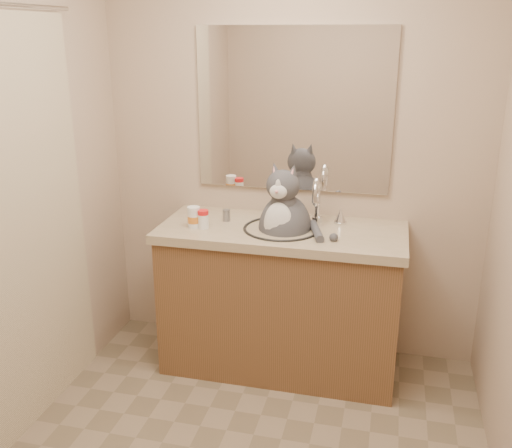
{
  "coord_description": "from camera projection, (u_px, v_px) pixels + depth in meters",
  "views": [
    {
      "loc": [
        0.56,
        -1.92,
        1.86
      ],
      "look_at": [
        -0.07,
        0.65,
        0.97
      ],
      "focal_mm": 40.0,
      "sensor_mm": 36.0,
      "label": 1
    }
  ],
  "objects": [
    {
      "name": "mirror",
      "position": [
        293.0,
        110.0,
        3.16
      ],
      "size": [
        1.1,
        0.02,
        0.9
      ],
      "primitive_type": "cube",
      "color": "white",
      "rests_on": "room"
    },
    {
      "name": "grey_canister",
      "position": [
        226.0,
        215.0,
        3.21
      ],
      "size": [
        0.05,
        0.05,
        0.07
      ],
      "rotation": [
        0.0,
        0.0,
        -0.15
      ],
      "color": "gray",
      "rests_on": "vanity"
    },
    {
      "name": "pill_bottle_redcap",
      "position": [
        203.0,
        219.0,
        3.08
      ],
      "size": [
        0.08,
        0.08,
        0.1
      ],
      "rotation": [
        0.0,
        0.0,
        0.36
      ],
      "color": "white",
      "rests_on": "vanity"
    },
    {
      "name": "vanity",
      "position": [
        281.0,
        295.0,
        3.24
      ],
      "size": [
        1.34,
        0.59,
        1.12
      ],
      "color": "brown",
      "rests_on": "ground"
    },
    {
      "name": "room",
      "position": [
        233.0,
        221.0,
        2.11
      ],
      "size": [
        2.22,
        2.52,
        2.42
      ],
      "color": "#84725B",
      "rests_on": "ground"
    },
    {
      "name": "pill_bottle_orange",
      "position": [
        194.0,
        218.0,
        3.1
      ],
      "size": [
        0.08,
        0.08,
        0.12
      ],
      "rotation": [
        0.0,
        0.0,
        -0.28
      ],
      "color": "white",
      "rests_on": "vanity"
    },
    {
      "name": "shower_curtain",
      "position": [
        8.0,
        233.0,
        2.49
      ],
      "size": [
        0.02,
        1.3,
        1.93
      ],
      "color": "beige",
      "rests_on": "ground"
    },
    {
      "name": "cat",
      "position": [
        285.0,
        224.0,
        3.08
      ],
      "size": [
        0.41,
        0.38,
        0.58
      ],
      "rotation": [
        0.0,
        0.0,
        -0.15
      ],
      "color": "#424247",
      "rests_on": "vanity"
    }
  ]
}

